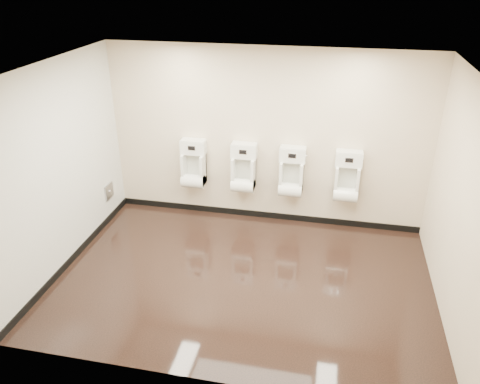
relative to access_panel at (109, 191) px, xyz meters
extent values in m
cube|color=black|center=(2.48, -1.20, -0.50)|extent=(5.00, 3.50, 0.00)
cube|color=white|center=(2.48, -1.20, 2.30)|extent=(5.00, 3.50, 0.00)
cube|color=beige|center=(2.48, 0.55, 0.90)|extent=(5.00, 0.02, 2.80)
cube|color=beige|center=(2.48, -2.95, 0.90)|extent=(5.00, 0.02, 2.80)
cube|color=beige|center=(-0.02, -1.20, 0.90)|extent=(0.02, 3.50, 2.80)
cube|color=beige|center=(4.98, -1.20, 0.90)|extent=(0.02, 3.50, 2.80)
cube|color=silver|center=(-0.01, -1.20, 0.90)|extent=(0.01, 3.50, 2.80)
cube|color=black|center=(2.48, 0.54, -0.45)|extent=(5.00, 0.02, 0.10)
cube|color=black|center=(-0.01, -1.20, -0.45)|extent=(0.02, 3.50, 0.10)
cube|color=#9E9EA3|center=(0.00, 0.00, 0.00)|extent=(0.03, 0.25, 0.25)
cylinder|color=silver|center=(0.02, 0.00, 0.00)|extent=(0.02, 0.04, 0.04)
cube|color=silver|center=(1.33, 0.42, 0.33)|extent=(0.36, 0.26, 0.51)
cube|color=silver|center=(1.33, 0.50, 0.37)|extent=(0.27, 0.01, 0.39)
cylinder|color=silver|center=(1.33, 0.35, 0.15)|extent=(0.36, 0.22, 0.22)
cube|color=silver|center=(1.33, 0.45, 0.70)|extent=(0.40, 0.19, 0.22)
cube|color=black|center=(1.33, 0.35, 0.72)|extent=(0.10, 0.01, 0.06)
cube|color=silver|center=(1.33, 0.36, 0.72)|extent=(0.12, 0.01, 0.08)
cylinder|color=silver|center=(1.54, 0.45, 0.70)|extent=(0.01, 0.03, 0.03)
cube|color=silver|center=(2.16, 0.42, 0.33)|extent=(0.36, 0.26, 0.51)
cube|color=silver|center=(2.16, 0.50, 0.37)|extent=(0.27, 0.01, 0.39)
cylinder|color=silver|center=(2.16, 0.35, 0.15)|extent=(0.36, 0.22, 0.22)
cube|color=silver|center=(2.16, 0.45, 0.70)|extent=(0.40, 0.19, 0.22)
cube|color=black|center=(2.16, 0.35, 0.72)|extent=(0.10, 0.01, 0.06)
cube|color=silver|center=(2.16, 0.36, 0.72)|extent=(0.12, 0.01, 0.08)
cylinder|color=silver|center=(2.36, 0.45, 0.70)|extent=(0.01, 0.03, 0.03)
cube|color=silver|center=(2.92, 0.42, 0.33)|extent=(0.36, 0.26, 0.51)
cube|color=silver|center=(2.92, 0.50, 0.37)|extent=(0.27, 0.01, 0.39)
cylinder|color=silver|center=(2.92, 0.35, 0.15)|extent=(0.36, 0.22, 0.22)
cube|color=silver|center=(2.92, 0.45, 0.70)|extent=(0.40, 0.19, 0.22)
cube|color=black|center=(2.92, 0.35, 0.72)|extent=(0.10, 0.01, 0.06)
cube|color=silver|center=(2.92, 0.36, 0.72)|extent=(0.12, 0.01, 0.08)
cylinder|color=silver|center=(3.13, 0.45, 0.70)|extent=(0.01, 0.03, 0.03)
cube|color=silver|center=(3.77, 0.42, 0.33)|extent=(0.36, 0.26, 0.51)
cube|color=silver|center=(3.77, 0.50, 0.37)|extent=(0.27, 0.01, 0.39)
cylinder|color=silver|center=(3.77, 0.35, 0.15)|extent=(0.36, 0.22, 0.22)
cube|color=silver|center=(3.77, 0.45, 0.70)|extent=(0.40, 0.19, 0.22)
cube|color=black|center=(3.77, 0.35, 0.72)|extent=(0.10, 0.01, 0.06)
cube|color=silver|center=(3.77, 0.36, 0.72)|extent=(0.12, 0.01, 0.08)
cylinder|color=silver|center=(3.98, 0.45, 0.70)|extent=(0.01, 0.03, 0.03)
camera|label=1|loc=(3.48, -6.25, 3.39)|focal=35.00mm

